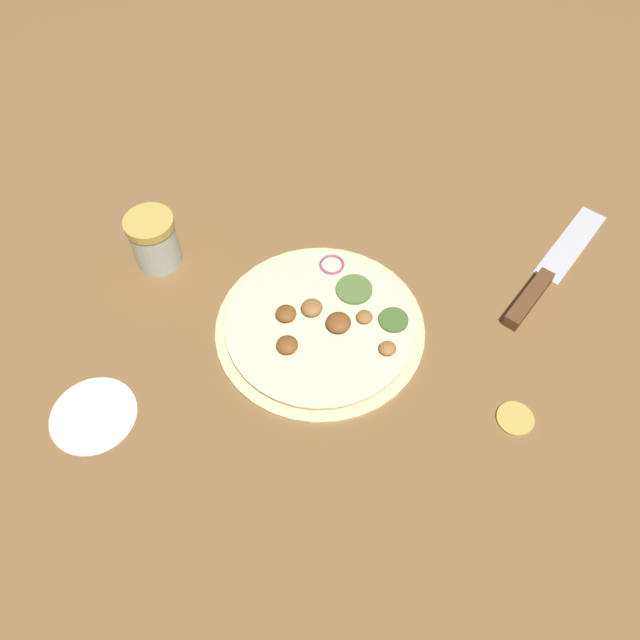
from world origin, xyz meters
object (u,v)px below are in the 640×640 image
at_px(pizza, 321,325).
at_px(loose_cap, 516,418).
at_px(knife, 542,282).
at_px(spice_jar, 154,240).

relative_size(pizza, loose_cap, 6.13).
relative_size(knife, loose_cap, 6.02).
distance_m(knife, loose_cap, 0.21).
relative_size(pizza, spice_jar, 3.43).
bearing_deg(pizza, loose_cap, -82.90).
bearing_deg(loose_cap, pizza, 97.10).
bearing_deg(knife, spice_jar, 123.41).
bearing_deg(pizza, knife, -39.98).
bearing_deg(pizza, spice_jar, 99.30).
height_order(knife, loose_cap, knife).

